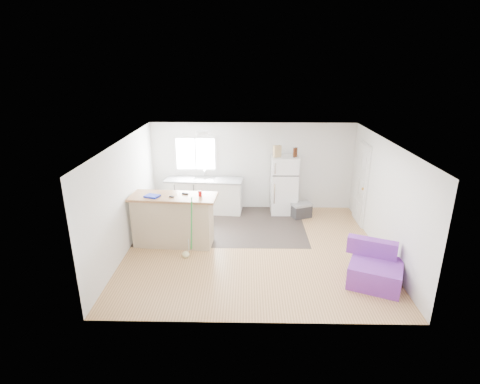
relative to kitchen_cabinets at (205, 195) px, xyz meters
The scene contains 19 objects.
room 2.64m from the kitchen_cabinets, 59.07° to the right, with size 5.51×5.01×2.41m.
vinyl_zone 1.19m from the kitchen_cabinets, 58.00° to the right, with size 4.05×2.50×0.00m, color #2D2622.
window 1.15m from the kitchen_cabinets, 128.44° to the left, with size 1.18×0.06×0.98m.
interior_door 4.11m from the kitchen_cabinets, ahead, with size 0.11×0.92×2.10m.
ceiling_fixture 2.13m from the kitchen_cabinets, 83.90° to the right, with size 0.30×0.30×0.07m, color white.
kitchen_cabinets is the anchor object (origin of this frame).
peninsula 2.03m from the kitchen_cabinets, 103.71° to the right, with size 1.94×0.86×1.16m.
refrigerator 2.18m from the kitchen_cabinets, ahead, with size 0.70×0.67×1.57m.
cooler 2.64m from the kitchen_cabinets, ahead, with size 0.61×0.52×0.39m.
purple_seat 4.97m from the kitchen_cabinets, 44.35° to the right, with size 1.18×1.18×0.75m.
cleaner_jug 2.26m from the kitchen_cabinets, 93.84° to the right, with size 0.19×0.16×0.34m.
mop 2.58m from the kitchen_cabinets, 92.10° to the right, with size 0.28×0.38×1.38m.
red_cup 2.11m from the kitchen_cabinets, 85.88° to the right, with size 0.08×0.08×0.12m, color red.
blue_tray 2.35m from the kitchen_cabinets, 113.45° to the right, with size 0.30×0.22×0.04m, color #1424BD.
tool_a 2.00m from the kitchen_cabinets, 96.24° to the right, with size 0.14×0.05×0.03m, color black.
tool_b 2.23m from the kitchen_cabinets, 102.73° to the right, with size 0.10×0.04×0.03m, color black.
cardboard_box 2.31m from the kitchen_cabinets, ahead, with size 0.20×0.10×0.30m, color tan.
bottle_left 2.68m from the kitchen_cabinets, ahead, with size 0.07×0.07×0.25m, color #3D1B0B.
bottle_right 2.72m from the kitchen_cabinets, ahead, with size 0.07×0.07×0.25m, color #3D1B0B.
Camera 1 is at (-0.14, -7.43, 3.93)m, focal length 28.00 mm.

